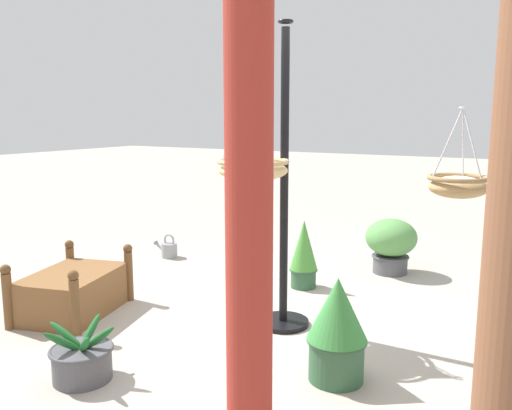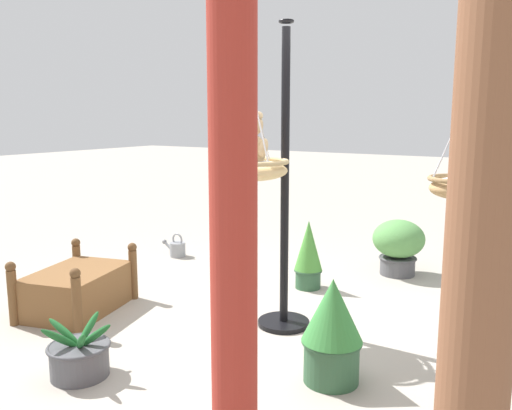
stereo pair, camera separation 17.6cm
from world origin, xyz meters
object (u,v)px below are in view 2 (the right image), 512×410
object	(u,v)px
teddy_bear	(251,144)
wooden_planter_box	(77,288)
hanging_basket_with_teddy	(253,168)
hanging_basket_left_high	(459,186)
greenhouse_pillar_left	(480,279)
potted_plant_conical_shrub	(332,329)
watering_can	(177,248)
display_pole_central	(284,235)
potted_plant_tall_leafy	(308,254)
potted_plant_bushy_green	(398,244)
greenhouse_pillar_right	(233,176)
potted_plant_fern_front	(79,356)

from	to	relation	value
teddy_bear	wooden_planter_box	bearing A→B (deg)	15.44
hanging_basket_with_teddy	hanging_basket_left_high	xyz separation A→B (m)	(-1.47, -0.48, -0.09)
hanging_basket_with_teddy	greenhouse_pillar_left	world-z (taller)	greenhouse_pillar_left
wooden_planter_box	potted_plant_conical_shrub	size ratio (longest dim) A/B	1.56
hanging_basket_with_teddy	greenhouse_pillar_left	distance (m)	2.88
hanging_basket_left_high	teddy_bear	bearing A→B (deg)	18.95
hanging_basket_with_teddy	watering_can	world-z (taller)	hanging_basket_with_teddy
teddy_bear	watering_can	size ratio (longest dim) A/B	1.27
watering_can	display_pole_central	bearing A→B (deg)	151.26
display_pole_central	potted_plant_conical_shrub	size ratio (longest dim) A/B	3.49
teddy_bear	hanging_basket_left_high	distance (m)	1.58
potted_plant_tall_leafy	watering_can	distance (m)	2.01
teddy_bear	potted_plant_tall_leafy	distance (m)	1.75
wooden_planter_box	potted_plant_bushy_green	size ratio (longest dim) A/B	1.79
hanging_basket_with_teddy	teddy_bear	bearing A→B (deg)	90.00
potted_plant_conical_shrub	greenhouse_pillar_right	bearing A→B (deg)	87.96
display_pole_central	watering_can	world-z (taller)	display_pole_central
potted_plant_fern_front	potted_plant_bushy_green	size ratio (longest dim) A/B	0.80
potted_plant_bushy_green	potted_plant_conical_shrub	world-z (taller)	potted_plant_conical_shrub
greenhouse_pillar_left	greenhouse_pillar_right	world-z (taller)	greenhouse_pillar_right
teddy_bear	greenhouse_pillar_right	bearing A→B (deg)	119.98
wooden_planter_box	potted_plant_fern_front	world-z (taller)	wooden_planter_box
potted_plant_bushy_green	greenhouse_pillar_right	bearing A→B (deg)	95.35
teddy_bear	wooden_planter_box	distance (m)	2.14
potted_plant_fern_front	potted_plant_conical_shrub	size ratio (longest dim) A/B	0.70
potted_plant_fern_front	hanging_basket_left_high	bearing A→B (deg)	-139.38
hanging_basket_with_teddy	hanging_basket_left_high	size ratio (longest dim) A/B	1.04
teddy_bear	hanging_basket_left_high	bearing A→B (deg)	-161.05
greenhouse_pillar_left	potted_plant_tall_leafy	world-z (taller)	greenhouse_pillar_left
hanging_basket_with_teddy	wooden_planter_box	xyz separation A→B (m)	(1.61, 0.47, -1.15)
greenhouse_pillar_right	potted_plant_conical_shrub	size ratio (longest dim) A/B	4.30
display_pole_central	potted_plant_bushy_green	bearing A→B (deg)	-100.43
hanging_basket_left_high	greenhouse_pillar_right	world-z (taller)	greenhouse_pillar_right
potted_plant_conical_shrub	watering_can	distance (m)	3.57
hanging_basket_left_high	potted_plant_bushy_green	bearing A→B (deg)	-61.24
potted_plant_tall_leafy	potted_plant_conical_shrub	xyz separation A→B (m)	(-1.03, 1.68, 0.01)
wooden_planter_box	potted_plant_fern_front	bearing A→B (deg)	141.11
watering_can	potted_plant_bushy_green	bearing A→B (deg)	-164.36
greenhouse_pillar_left	greenhouse_pillar_right	distance (m)	1.29
hanging_basket_with_teddy	watering_can	bearing A→B (deg)	-35.23
wooden_planter_box	potted_plant_bushy_green	distance (m)	3.43
greenhouse_pillar_left	potted_plant_fern_front	world-z (taller)	greenhouse_pillar_left
hanging_basket_with_teddy	potted_plant_conical_shrub	distance (m)	1.41
hanging_basket_with_teddy	potted_plant_tall_leafy	world-z (taller)	hanging_basket_with_teddy
watering_can	greenhouse_pillar_right	bearing A→B (deg)	134.66
hanging_basket_left_high	greenhouse_pillar_left	size ratio (longest dim) A/B	0.24
hanging_basket_with_teddy	hanging_basket_left_high	world-z (taller)	hanging_basket_with_teddy
hanging_basket_with_teddy	greenhouse_pillar_right	world-z (taller)	greenhouse_pillar_right
potted_plant_bushy_green	greenhouse_pillar_left	bearing A→B (deg)	109.69
watering_can	potted_plant_conical_shrub	bearing A→B (deg)	147.46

